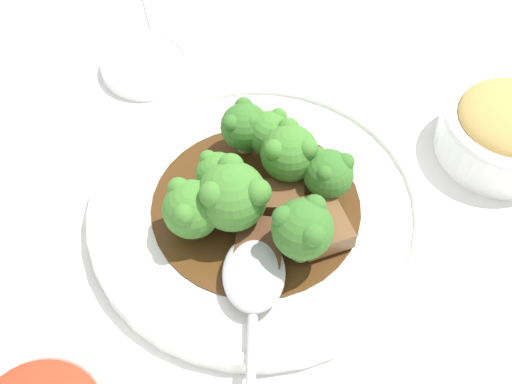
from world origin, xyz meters
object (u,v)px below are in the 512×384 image
broccoli_floret_1 (329,173)px  side_bowl_appetizer (507,128)px  serving_spoon (253,296)px  broccoli_floret_7 (218,174)px  broccoli_floret_3 (232,195)px  broccoli_floret_4 (192,208)px  beef_strip_2 (273,194)px  broccoli_floret_2 (270,133)px  broccoli_floret_0 (290,152)px  broccoli_floret_5 (303,229)px  main_plate (256,210)px  beef_strip_0 (259,245)px  beef_strip_1 (320,224)px  sauce_dish (146,65)px  broccoli_floret_6 (245,126)px

broccoli_floret_1 → side_bowl_appetizer: size_ratio=0.39×
broccoli_floret_1 → serving_spoon: 0.11m
side_bowl_appetizer → broccoli_floret_7: bearing=100.8°
broccoli_floret_3 → broccoli_floret_4: size_ratio=1.27×
beef_strip_2 → broccoli_floret_3: broccoli_floret_3 is taller
broccoli_floret_2 → broccoli_floret_4: broccoli_floret_4 is taller
broccoli_floret_0 → broccoli_floret_5: bearing=-177.8°
main_plate → broccoli_floret_5: bearing=-147.9°
beef_strip_0 → beef_strip_1: (0.01, -0.05, 0.00)m
main_plate → broccoli_floret_5: broccoli_floret_5 is taller
beef_strip_1 → sauce_dish: size_ratio=0.66×
broccoli_floret_5 → serving_spoon: (-0.04, 0.04, -0.03)m
side_bowl_appetizer → sauce_dish: size_ratio=1.33×
broccoli_floret_5 → sauce_dish: size_ratio=0.66×
beef_strip_0 → serving_spoon: bearing=171.6°
side_bowl_appetizer → beef_strip_1: bearing=117.7°
broccoli_floret_5 → broccoli_floret_7: size_ratio=1.42×
broccoli_floret_0 → broccoli_floret_1: 0.03m
serving_spoon → broccoli_floret_1: bearing=-34.2°
beef_strip_1 → broccoli_floret_4: 0.10m
beef_strip_0 → broccoli_floret_1: bearing=-48.6°
main_plate → beef_strip_1: bearing=-120.7°
beef_strip_1 → broccoli_floret_3: bearing=80.2°
broccoli_floret_2 → side_bowl_appetizer: 0.20m
beef_strip_0 → broccoli_floret_2: broccoli_floret_2 is taller
beef_strip_1 → sauce_dish: beef_strip_1 is taller
beef_strip_0 → sauce_dish: beef_strip_0 is taller
beef_strip_0 → broccoli_floret_2: size_ratio=1.11×
broccoli_floret_3 → broccoli_floret_7: bearing=18.6°
broccoli_floret_0 → broccoli_floret_2: 0.03m
beef_strip_0 → broccoli_floret_7: bearing=26.7°
broccoli_floret_0 → serving_spoon: (-0.11, 0.03, -0.02)m
broccoli_floret_1 → side_bowl_appetizer: 0.17m
broccoli_floret_4 → broccoli_floret_7: (0.03, -0.02, -0.00)m
broccoli_floret_3 → serving_spoon: 0.07m
beef_strip_1 → broccoli_floret_0: size_ratio=1.10×
broccoli_floret_3 → broccoli_floret_7: 0.03m
broccoli_floret_2 → broccoli_floret_6: broccoli_floret_6 is taller
beef_strip_2 → broccoli_floret_7: bearing=77.4°
broccoli_floret_0 → broccoli_floret_6: bearing=47.3°
main_plate → serving_spoon: 0.09m
broccoli_floret_5 → beef_strip_1: bearing=-38.5°
beef_strip_1 → broccoli_floret_1: 0.04m
main_plate → broccoli_floret_2: broccoli_floret_2 is taller
main_plate → broccoli_floret_7: (0.01, 0.03, 0.03)m
broccoli_floret_4 → broccoli_floret_7: broccoli_floret_4 is taller
broccoli_floret_1 → broccoli_floret_6: 0.08m
broccoli_floret_0 → side_bowl_appetizer: 0.19m
broccoli_floret_5 → sauce_dish: (0.22, 0.12, -0.05)m
main_plate → broccoli_floret_3: bearing=132.0°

